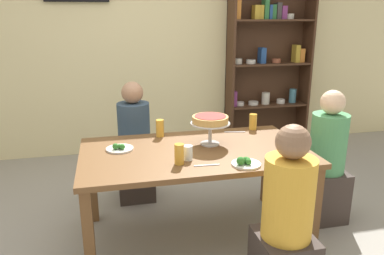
% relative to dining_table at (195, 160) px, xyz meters
% --- Properties ---
extents(ground_plane, '(12.00, 12.00, 0.00)m').
position_rel_dining_table_xyz_m(ground_plane, '(0.00, 0.00, -0.66)').
color(ground_plane, gray).
extents(rear_partition, '(8.00, 0.12, 2.80)m').
position_rel_dining_table_xyz_m(rear_partition, '(0.00, 2.20, 0.74)').
color(rear_partition, beige).
rests_on(rear_partition, ground_plane).
extents(dining_table, '(1.72, 0.97, 0.74)m').
position_rel_dining_table_xyz_m(dining_table, '(0.00, 0.00, 0.00)').
color(dining_table, brown).
rests_on(dining_table, ground_plane).
extents(bookshelf, '(1.10, 0.30, 2.21)m').
position_rel_dining_table_xyz_m(bookshelf, '(1.46, 2.02, 0.48)').
color(bookshelf, '#422819').
rests_on(bookshelf, ground_plane).
extents(diner_head_east, '(0.34, 0.34, 1.15)m').
position_rel_dining_table_xyz_m(diner_head_east, '(1.15, 0.02, -0.17)').
color(diner_head_east, '#382D28').
rests_on(diner_head_east, ground_plane).
extents(diner_near_right, '(0.34, 0.34, 1.15)m').
position_rel_dining_table_xyz_m(diner_near_right, '(0.37, -0.81, -0.17)').
color(diner_near_right, '#382D28').
rests_on(diner_near_right, ground_plane).
extents(diner_far_left, '(0.34, 0.34, 1.15)m').
position_rel_dining_table_xyz_m(diner_far_left, '(-0.40, 0.78, -0.17)').
color(diner_far_left, '#382D28').
rests_on(diner_far_left, ground_plane).
extents(deep_dish_pizza_stand, '(0.31, 0.31, 0.23)m').
position_rel_dining_table_xyz_m(deep_dish_pizza_stand, '(0.15, 0.10, 0.27)').
color(deep_dish_pizza_stand, silver).
rests_on(deep_dish_pizza_stand, dining_table).
extents(salad_plate_near_diner, '(0.20, 0.20, 0.07)m').
position_rel_dining_table_xyz_m(salad_plate_near_diner, '(0.27, -0.38, 0.10)').
color(salad_plate_near_diner, white).
rests_on(salad_plate_near_diner, dining_table).
extents(salad_plate_far_diner, '(0.21, 0.21, 0.06)m').
position_rel_dining_table_xyz_m(salad_plate_far_diner, '(-0.56, 0.13, 0.10)').
color(salad_plate_far_diner, white).
rests_on(salad_plate_far_diner, dining_table).
extents(beer_glass_amber_tall, '(0.07, 0.07, 0.14)m').
position_rel_dining_table_xyz_m(beer_glass_amber_tall, '(-0.17, -0.25, 0.16)').
color(beer_glass_amber_tall, gold).
rests_on(beer_glass_amber_tall, dining_table).
extents(beer_glass_amber_short, '(0.07, 0.07, 0.15)m').
position_rel_dining_table_xyz_m(beer_glass_amber_short, '(-0.21, 0.39, 0.16)').
color(beer_glass_amber_short, gold).
rests_on(beer_glass_amber_short, dining_table).
extents(beer_glass_amber_spare, '(0.07, 0.07, 0.14)m').
position_rel_dining_table_xyz_m(beer_glass_amber_spare, '(0.63, 0.41, 0.15)').
color(beer_glass_amber_spare, gold).
rests_on(beer_glass_amber_spare, dining_table).
extents(water_glass_clear_near, '(0.07, 0.07, 0.10)m').
position_rel_dining_table_xyz_m(water_glass_clear_near, '(-0.09, -0.18, 0.14)').
color(water_glass_clear_near, white).
rests_on(water_glass_clear_near, dining_table).
extents(cutlery_fork_near, '(0.18, 0.03, 0.00)m').
position_rel_dining_table_xyz_m(cutlery_fork_near, '(0.01, -0.32, 0.09)').
color(cutlery_fork_near, silver).
rests_on(cutlery_fork_near, dining_table).
extents(cutlery_knife_near, '(0.18, 0.03, 0.00)m').
position_rel_dining_table_xyz_m(cutlery_knife_near, '(0.56, -0.34, 0.09)').
color(cutlery_knife_near, silver).
rests_on(cutlery_knife_near, dining_table).
extents(cutlery_fork_far, '(0.18, 0.05, 0.00)m').
position_rel_dining_table_xyz_m(cutlery_fork_far, '(0.45, 0.36, 0.09)').
color(cutlery_fork_far, silver).
rests_on(cutlery_fork_far, dining_table).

